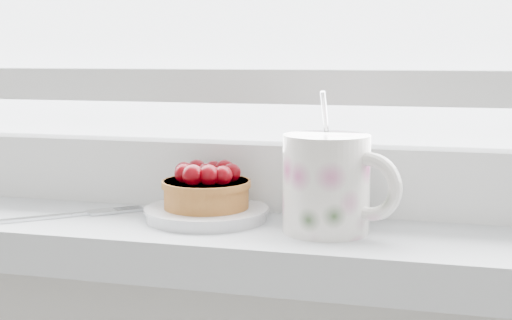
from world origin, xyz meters
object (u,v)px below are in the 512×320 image
(floral_mug, at_px, (329,182))
(fork, at_px, (55,216))
(saucer, at_px, (207,213))
(raspberry_tart, at_px, (206,187))

(floral_mug, xyz_separation_m, fork, (-0.28, -0.01, -0.05))
(saucer, bearing_deg, fork, -167.25)
(saucer, bearing_deg, raspberry_tart, -75.83)
(raspberry_tart, distance_m, floral_mug, 0.13)
(raspberry_tart, height_order, fork, raspberry_tart)
(raspberry_tart, xyz_separation_m, fork, (-0.15, -0.03, -0.03))
(saucer, relative_size, raspberry_tart, 1.40)
(floral_mug, distance_m, fork, 0.28)
(floral_mug, bearing_deg, fork, -177.12)
(floral_mug, bearing_deg, saucer, 171.00)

